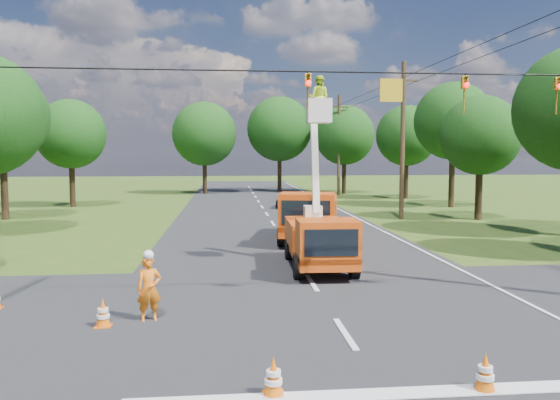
{
  "coord_description": "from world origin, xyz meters",
  "views": [
    {
      "loc": [
        -2.69,
        -12.1,
        4.21
      ],
      "look_at": [
        -0.88,
        6.51,
        2.6
      ],
      "focal_mm": 35.0,
      "sensor_mm": 36.0,
      "label": 1
    }
  ],
  "objects": [
    {
      "name": "ground",
      "position": [
        0.0,
        20.0,
        0.0
      ],
      "size": [
        140.0,
        140.0,
        0.0
      ],
      "primitive_type": "plane",
      "color": "#304D17",
      "rests_on": "ground"
    },
    {
      "name": "road_main",
      "position": [
        0.0,
        20.0,
        0.0
      ],
      "size": [
        12.0,
        100.0,
        0.06
      ],
      "primitive_type": "cube",
      "color": "black",
      "rests_on": "ground"
    },
    {
      "name": "road_cross",
      "position": [
        0.0,
        2.0,
        0.0
      ],
      "size": [
        56.0,
        10.0,
        0.07
      ],
      "primitive_type": "cube",
      "color": "black",
      "rests_on": "ground"
    },
    {
      "name": "stop_bar",
      "position": [
        0.0,
        -3.2,
        0.0
      ],
      "size": [
        9.0,
        0.45,
        0.02
      ],
      "primitive_type": "cube",
      "color": "silver",
      "rests_on": "ground"
    },
    {
      "name": "edge_line",
      "position": [
        5.6,
        20.0,
        0.0
      ],
      "size": [
        0.12,
        90.0,
        0.02
      ],
      "primitive_type": "cube",
      "color": "silver",
      "rests_on": "ground"
    },
    {
      "name": "bucket_truck",
      "position": [
        0.62,
        7.18,
        1.49
      ],
      "size": [
        2.29,
        5.48,
        6.99
      ],
      "rotation": [
        0.0,
        0.0,
        -0.03
      ],
      "color": "#CB450E",
      "rests_on": "ground"
    },
    {
      "name": "second_truck",
      "position": [
        1.24,
        13.63,
        1.28
      ],
      "size": [
        3.68,
        6.89,
        2.45
      ],
      "rotation": [
        0.0,
        0.0,
        -0.21
      ],
      "color": "#CB450E",
      "rests_on": "ground"
    },
    {
      "name": "ground_worker",
      "position": [
        -4.65,
        1.5,
        0.83
      ],
      "size": [
        0.69,
        0.55,
        1.67
      ],
      "primitive_type": "imported",
      "rotation": [
        0.0,
        0.0,
        0.27
      ],
      "color": "orange",
      "rests_on": "ground"
    },
    {
      "name": "distant_car",
      "position": [
        2.16,
        29.87,
        0.68
      ],
      "size": [
        2.78,
        4.32,
        1.37
      ],
      "primitive_type": "imported",
      "rotation": [
        0.0,
        0.0,
        -0.32
      ],
      "color": "black",
      "rests_on": "ground"
    },
    {
      "name": "traffic_cone_0",
      "position": [
        -1.93,
        -3.04,
        0.36
      ],
      "size": [
        0.38,
        0.38,
        0.71
      ],
      "color": "#E8600C",
      "rests_on": "ground"
    },
    {
      "name": "traffic_cone_1",
      "position": [
        1.8,
        -3.21,
        0.36
      ],
      "size": [
        0.38,
        0.38,
        0.71
      ],
      "color": "#E8600C",
      "rests_on": "ground"
    },
    {
      "name": "traffic_cone_2",
      "position": [
        1.25,
        7.89,
        0.36
      ],
      "size": [
        0.38,
        0.38,
        0.71
      ],
      "color": "#E8600C",
      "rests_on": "ground"
    },
    {
      "name": "traffic_cone_3",
      "position": [
        1.87,
        9.65,
        0.36
      ],
      "size": [
        0.38,
        0.38,
        0.71
      ],
      "color": "#E8600C",
      "rests_on": "ground"
    },
    {
      "name": "traffic_cone_4",
      "position": [
        -5.7,
        1.11,
        0.36
      ],
      "size": [
        0.38,
        0.38,
        0.71
      ],
      "color": "#E8600C",
      "rests_on": "ground"
    },
    {
      "name": "pole_right_mid",
      "position": [
        8.5,
        22.0,
        5.11
      ],
      "size": [
        1.8,
        0.3,
        10.0
      ],
      "color": "#4C3823",
      "rests_on": "ground"
    },
    {
      "name": "pole_right_far",
      "position": [
        8.5,
        42.0,
        5.11
      ],
      "size": [
        1.8,
        0.3,
        10.0
      ],
      "color": "#4C3823",
      "rests_on": "ground"
    },
    {
      "name": "signal_span",
      "position": [
        2.23,
        1.99,
        5.88
      ],
      "size": [
        18.0,
        0.29,
        1.07
      ],
      "color": "black",
      "rests_on": "ground"
    },
    {
      "name": "tree_left_e",
      "position": [
        -16.8,
        24.0,
        6.49
      ],
      "size": [
        5.8,
        5.8,
        9.41
      ],
      "color": "#382616",
      "rests_on": "ground"
    },
    {
      "name": "tree_left_f",
      "position": [
        -14.8,
        32.0,
        5.69
      ],
      "size": [
        5.4,
        5.4,
        8.4
      ],
      "color": "#382616",
      "rests_on": "ground"
    },
    {
      "name": "tree_right_c",
      "position": [
        13.2,
        21.0,
        5.31
      ],
      "size": [
        5.0,
        5.0,
        7.83
      ],
      "color": "#382616",
      "rests_on": "ground"
    },
    {
      "name": "tree_right_d",
      "position": [
        14.8,
        29.0,
        6.68
      ],
      "size": [
        6.0,
        6.0,
        9.7
      ],
      "color": "#382616",
      "rests_on": "ground"
    },
    {
      "name": "tree_right_e",
      "position": [
        13.8,
        37.0,
        5.81
      ],
      "size": [
        5.6,
        5.6,
        8.63
      ],
      "color": "#382616",
      "rests_on": "ground"
    },
    {
      "name": "tree_far_a",
      "position": [
        -5.0,
        45.0,
        6.19
      ],
      "size": [
        6.6,
        6.6,
        9.5
      ],
      "color": "#382616",
      "rests_on": "ground"
    },
    {
      "name": "tree_far_b",
      "position": [
        3.0,
        47.0,
        6.81
      ],
      "size": [
        7.0,
        7.0,
        10.32
      ],
      "color": "#382616",
      "rests_on": "ground"
    },
    {
      "name": "tree_far_c",
      "position": [
        9.5,
        44.0,
        6.06
      ],
      "size": [
        6.2,
        6.2,
        9.18
      ],
      "color": "#382616",
      "rests_on": "ground"
    }
  ]
}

